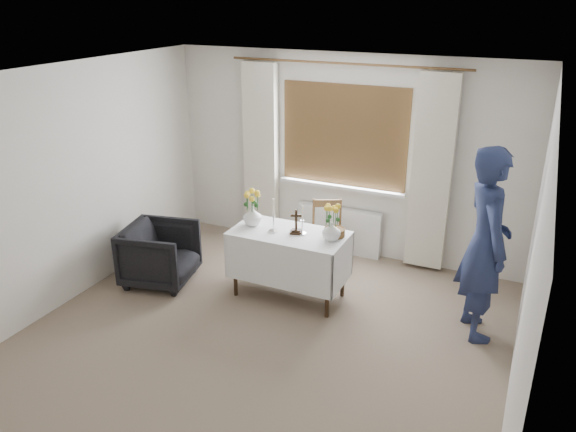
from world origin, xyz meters
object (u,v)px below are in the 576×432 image
(flower_vase_right, at_px, (331,231))
(wooden_cross, at_px, (296,222))
(wooden_chair, at_px, (327,236))
(flower_vase_left, at_px, (252,216))
(altar_table, at_px, (289,265))
(person, at_px, (485,244))
(armchair, at_px, (160,254))

(flower_vase_right, bearing_deg, wooden_cross, -179.79)
(wooden_chair, bearing_deg, wooden_cross, -118.11)
(flower_vase_left, bearing_deg, altar_table, -3.25)
(person, bearing_deg, altar_table, 69.72)
(armchair, relative_size, person, 0.40)
(flower_vase_left, bearing_deg, armchair, -161.67)
(wooden_cross, bearing_deg, armchair, 172.81)
(wooden_cross, bearing_deg, person, -15.34)
(altar_table, xyz_separation_m, armchair, (-1.48, -0.32, -0.03))
(flower_vase_left, height_order, flower_vase_right, flower_vase_left)
(altar_table, relative_size, armchair, 1.62)
(flower_vase_left, distance_m, flower_vase_right, 0.92)
(altar_table, relative_size, flower_vase_right, 6.15)
(altar_table, xyz_separation_m, wooden_chair, (0.13, 0.83, 0.03))
(flower_vase_left, bearing_deg, person, 2.56)
(wooden_chair, relative_size, wooden_cross, 3.03)
(altar_table, relative_size, flower_vase_left, 5.76)
(armchair, bearing_deg, wooden_cross, -90.14)
(wooden_chair, xyz_separation_m, wooden_cross, (-0.05, -0.82, 0.49))
(flower_vase_left, bearing_deg, flower_vase_right, -0.79)
(altar_table, bearing_deg, person, 3.90)
(flower_vase_right, bearing_deg, altar_table, -178.43)
(wooden_chair, height_order, wooden_cross, wooden_cross)
(wooden_chair, height_order, armchair, wooden_chair)
(altar_table, distance_m, wooden_chair, 0.84)
(altar_table, xyz_separation_m, person, (1.96, 0.13, 0.57))
(person, distance_m, wooden_cross, 1.89)
(armchair, xyz_separation_m, flower_vase_right, (1.96, 0.33, 0.52))
(altar_table, height_order, flower_vase_left, flower_vase_left)
(armchair, height_order, wooden_cross, wooden_cross)
(person, relative_size, flower_vase_right, 9.40)
(armchair, relative_size, flower_vase_right, 3.78)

